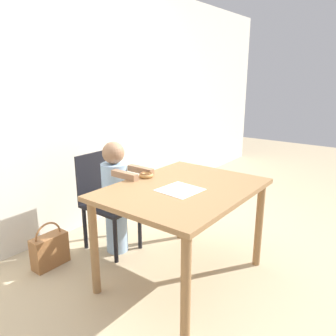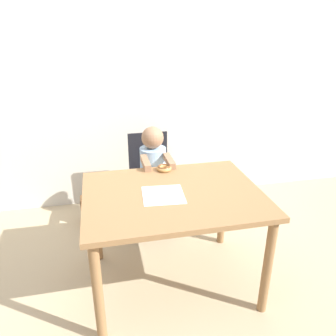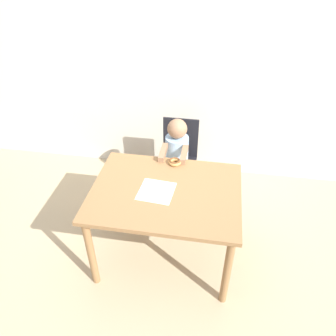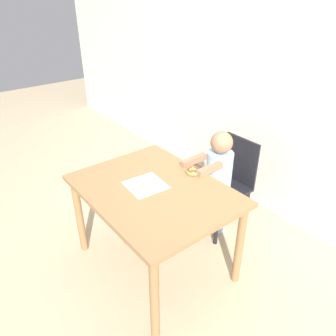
% 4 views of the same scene
% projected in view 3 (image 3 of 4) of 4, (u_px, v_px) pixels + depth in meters
% --- Properties ---
extents(ground_plane, '(12.00, 12.00, 0.00)m').
position_uv_depth(ground_plane, '(166.00, 252.00, 3.01)').
color(ground_plane, tan).
extents(wall_back, '(8.00, 0.05, 2.50)m').
position_uv_depth(wall_back, '(188.00, 67.00, 3.36)').
color(wall_back, silver).
rests_on(wall_back, ground_plane).
extents(dining_table, '(1.17, 0.90, 0.75)m').
position_uv_depth(dining_table, '(166.00, 200.00, 2.62)').
color(dining_table, olive).
rests_on(dining_table, ground_plane).
extents(chair, '(0.37, 0.46, 0.86)m').
position_uv_depth(chair, '(178.00, 162.00, 3.41)').
color(chair, black).
rests_on(chair, ground_plane).
extents(child_figure, '(0.24, 0.45, 1.00)m').
position_uv_depth(child_figure, '(177.00, 163.00, 3.25)').
color(child_figure, '#99BCE0').
rests_on(child_figure, ground_plane).
extents(donut, '(0.11, 0.11, 0.04)m').
position_uv_depth(donut, '(175.00, 162.00, 2.84)').
color(donut, tan).
rests_on(donut, dining_table).
extents(napkin, '(0.29, 0.29, 0.00)m').
position_uv_depth(napkin, '(156.00, 191.00, 2.55)').
color(napkin, white).
rests_on(napkin, dining_table).
extents(handbag, '(0.29, 0.13, 0.39)m').
position_uv_depth(handbag, '(135.00, 172.00, 3.75)').
color(handbag, brown).
rests_on(handbag, ground_plane).
extents(plate, '(0.18, 0.18, 0.01)m').
position_uv_depth(plate, '(159.00, 193.00, 2.53)').
color(plate, white).
rests_on(plate, dining_table).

